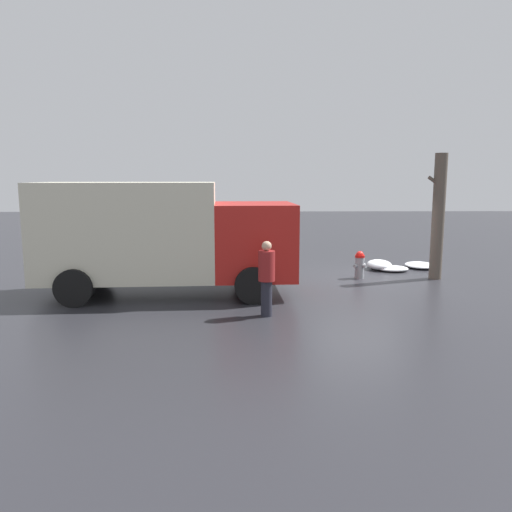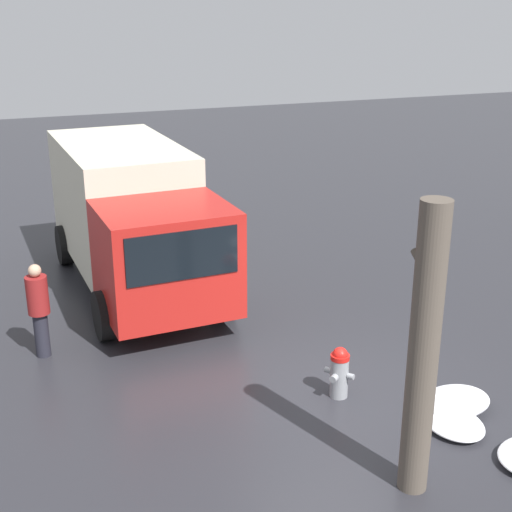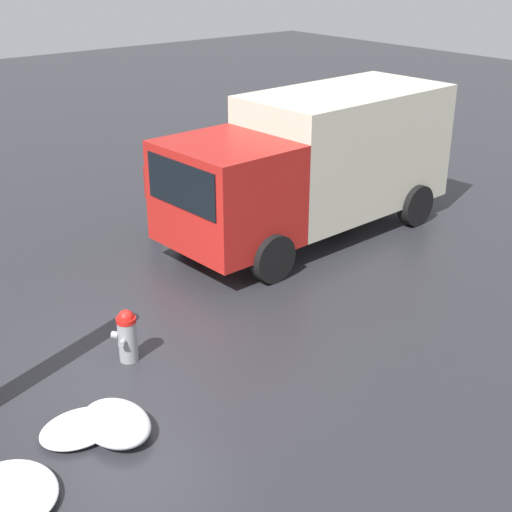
# 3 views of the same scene
# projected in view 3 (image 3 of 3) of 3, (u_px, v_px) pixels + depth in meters

# --- Properties ---
(ground_plane) EXTENTS (60.00, 60.00, 0.00)m
(ground_plane) POSITION_uv_depth(u_px,v_px,m) (129.00, 360.00, 10.51)
(ground_plane) COLOR #28282D
(fire_hydrant) EXTENTS (0.43, 0.40, 0.82)m
(fire_hydrant) POSITION_uv_depth(u_px,v_px,m) (127.00, 335.00, 10.34)
(fire_hydrant) COLOR gray
(fire_hydrant) RESTS_ON ground_plane
(delivery_truck) EXTENTS (6.54, 2.80, 2.89)m
(delivery_truck) POSITION_uv_depth(u_px,v_px,m) (316.00, 161.00, 14.47)
(delivery_truck) COLOR red
(delivery_truck) RESTS_ON ground_plane
(pedestrian) EXTENTS (0.36, 0.36, 1.66)m
(pedestrian) POSITION_uv_depth(u_px,v_px,m) (153.00, 191.00, 14.77)
(pedestrian) COLOR #23232D
(pedestrian) RESTS_ON ground_plane
(snow_pile_by_hydrant) EXTENTS (1.00, 1.17, 0.17)m
(snow_pile_by_hydrant) POSITION_uv_depth(u_px,v_px,m) (11.00, 493.00, 7.85)
(snow_pile_by_hydrant) COLOR white
(snow_pile_by_hydrant) RESTS_ON ground_plane
(snow_pile_curbside) EXTENTS (0.79, 1.07, 0.32)m
(snow_pile_curbside) POSITION_uv_depth(u_px,v_px,m) (116.00, 423.00, 8.87)
(snow_pile_curbside) COLOR white
(snow_pile_curbside) RESTS_ON ground_plane
(snow_pile_by_tree) EXTENTS (1.01, 0.79, 0.17)m
(snow_pile_by_tree) POSITION_uv_depth(u_px,v_px,m) (79.00, 428.00, 8.90)
(snow_pile_by_tree) COLOR white
(snow_pile_by_tree) RESTS_ON ground_plane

